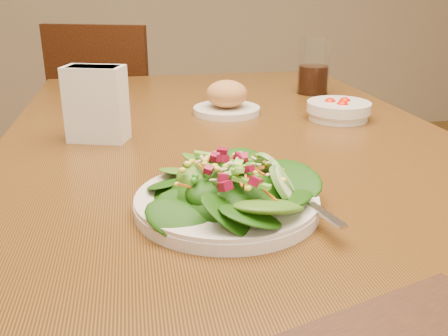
{
  "coord_description": "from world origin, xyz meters",
  "views": [
    {
      "loc": [
        -0.19,
        -0.95,
        1.04
      ],
      "look_at": [
        -0.07,
        -0.33,
        0.8
      ],
      "focal_mm": 40.0,
      "sensor_mm": 36.0,
      "label": 1
    }
  ],
  "objects": [
    {
      "name": "bread_plate",
      "position": [
        0.03,
        0.17,
        0.78
      ],
      "size": [
        0.16,
        0.16,
        0.08
      ],
      "color": "silver",
      "rests_on": "dining_table"
    },
    {
      "name": "chair_far",
      "position": [
        -0.27,
        1.07,
        0.47
      ],
      "size": [
        0.53,
        0.53,
        0.9
      ],
      "rotation": [
        0.0,
        0.0,
        2.79
      ],
      "color": "#411A0A",
      "rests_on": "ground_plane"
    },
    {
      "name": "napkin_holder",
      "position": [
        -0.26,
        0.01,
        0.83
      ],
      "size": [
        0.12,
        0.09,
        0.14
      ],
      "rotation": [
        0.0,
        0.0,
        -0.32
      ],
      "color": "white",
      "rests_on": "dining_table"
    },
    {
      "name": "salad_plate",
      "position": [
        -0.06,
        -0.35,
        0.78
      ],
      "size": [
        0.26,
        0.25,
        0.07
      ],
      "rotation": [
        0.0,
        0.0,
        0.23
      ],
      "color": "silver",
      "rests_on": "dining_table"
    },
    {
      "name": "tomato_bowl",
      "position": [
        0.26,
        0.07,
        0.77
      ],
      "size": [
        0.14,
        0.14,
        0.05
      ],
      "color": "silver",
      "rests_on": "dining_table"
    },
    {
      "name": "drinking_glass",
      "position": [
        0.3,
        0.35,
        0.81
      ],
      "size": [
        0.09,
        0.09,
        0.15
      ],
      "color": "silver",
      "rests_on": "dining_table"
    },
    {
      "name": "dining_table",
      "position": [
        0.0,
        0.0,
        0.65
      ],
      "size": [
        0.9,
        1.4,
        0.75
      ],
      "color": "brown",
      "rests_on": "ground_plane"
    }
  ]
}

